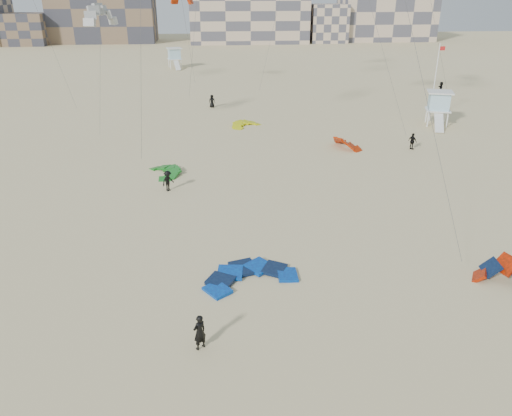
{
  "coord_description": "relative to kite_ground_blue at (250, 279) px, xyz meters",
  "views": [
    {
      "loc": [
        -1.72,
        -17.51,
        14.24
      ],
      "look_at": [
        0.49,
        6.0,
        3.76
      ],
      "focal_mm": 35.0,
      "sensor_mm": 36.0,
      "label": 1
    }
  ],
  "objects": [
    {
      "name": "ground",
      "position": [
        -0.08,
        -5.18,
        0.0
      ],
      "size": [
        320.0,
        320.0,
        0.0
      ],
      "primitive_type": "plane",
      "color": "beige",
      "rests_on": "ground"
    },
    {
      "name": "kite_ground_blue",
      "position": [
        0.0,
        0.0,
        0.0
      ],
      "size": [
        5.77,
        5.92,
        0.85
      ],
      "primitive_type": null,
      "rotation": [
        0.06,
        0.0,
        0.29
      ],
      "color": "#0053C4",
      "rests_on": "ground"
    },
    {
      "name": "kite_ground_green",
      "position": [
        -5.71,
        17.09,
        0.0
      ],
      "size": [
        4.59,
        4.43,
        1.51
      ],
      "primitive_type": null,
      "rotation": [
        0.2,
        0.0,
        -1.25
      ],
      "color": "#138225",
      "rests_on": "ground"
    },
    {
      "name": "kite_ground_red_far",
      "position": [
        11.27,
        22.92,
        0.0
      ],
      "size": [
        4.23,
        4.12,
        3.02
      ],
      "primitive_type": null,
      "rotation": [
        0.6,
        0.0,
        1.91
      ],
      "color": "red",
      "rests_on": "ground"
    },
    {
      "name": "kite_ground_yellow",
      "position": [
        2.16,
        31.95,
        0.0
      ],
      "size": [
        4.93,
        4.95,
        1.61
      ],
      "primitive_type": null,
      "rotation": [
        0.23,
        0.0,
        0.69
      ],
      "color": "#E6F407",
      "rests_on": "ground"
    },
    {
      "name": "kitesurfer_main",
      "position": [
        -2.58,
        -5.34,
        0.84
      ],
      "size": [
        0.73,
        0.69,
        1.69
      ],
      "primitive_type": "imported",
      "rotation": [
        0.0,
        0.0,
        3.78
      ],
      "color": "black",
      "rests_on": "ground"
    },
    {
      "name": "kitesurfer_c",
      "position": [
        -5.14,
        13.15,
        0.8
      ],
      "size": [
        1.16,
        1.14,
        1.6
      ],
      "primitive_type": "imported",
      "rotation": [
        0.0,
        0.0,
        0.77
      ],
      "color": "black",
      "rests_on": "ground"
    },
    {
      "name": "kitesurfer_d",
      "position": [
        17.37,
        21.71,
        0.79
      ],
      "size": [
        0.81,
        0.99,
        1.58
      ],
      "primitive_type": "imported",
      "rotation": [
        0.0,
        0.0,
        2.12
      ],
      "color": "black",
      "rests_on": "ground"
    },
    {
      "name": "kitesurfer_e",
      "position": [
        -1.44,
        41.77,
        0.82
      ],
      "size": [
        0.84,
        0.59,
        1.63
      ],
      "primitive_type": "imported",
      "rotation": [
        0.0,
        0.0,
        0.09
      ],
      "color": "black",
      "rests_on": "ground"
    },
    {
      "name": "kitesurfer_f",
      "position": [
        31.9,
        47.87,
        0.85
      ],
      "size": [
        0.83,
        1.64,
        1.69
      ],
      "primitive_type": "imported",
      "rotation": [
        0.0,
        0.0,
        -1.79
      ],
      "color": "black",
      "rests_on": "ground"
    },
    {
      "name": "kite_fly_grey",
      "position": [
        -11.69,
        28.54,
        11.66
      ],
      "size": [
        4.98,
        5.05,
        11.96
      ],
      "rotation": [
        0.0,
        0.0,
        1.0
      ],
      "color": "#B9B9B9",
      "rests_on": "ground"
    },
    {
      "name": "lifeguard_tower_near",
      "position": [
        23.58,
        30.39,
        1.87
      ],
      "size": [
        3.36,
        5.55,
        3.77
      ],
      "rotation": [
        0.0,
        0.0,
        -0.31
      ],
      "color": "white",
      "rests_on": "ground"
    },
    {
      "name": "lifeguard_tower_far",
      "position": [
        -8.05,
        76.76,
        1.85
      ],
      "size": [
        3.15,
        5.39,
        3.73
      ],
      "rotation": [
        0.0,
        0.0,
        0.22
      ],
      "color": "white",
      "rests_on": "ground"
    },
    {
      "name": "flagpole",
      "position": [
        23.57,
        32.15,
        4.52
      ],
      "size": [
        0.7,
        0.11,
        8.64
      ],
      "color": "white",
      "rests_on": "ground"
    },
    {
      "name": "condo_west_b",
      "position": [
        -30.08,
        128.82,
        9.0
      ],
      "size": [
        28.0,
        14.0,
        18.0
      ],
      "primitive_type": "cube",
      "color": "#775F48",
      "rests_on": "ground"
    },
    {
      "name": "condo_mid",
      "position": [
        9.92,
        124.82,
        6.0
      ],
      "size": [
        32.0,
        16.0,
        12.0
      ],
      "primitive_type": "cube",
      "color": "beige",
      "rests_on": "ground"
    },
    {
      "name": "condo_east",
      "position": [
        49.92,
        126.82,
        8.0
      ],
      "size": [
        26.0,
        14.0,
        16.0
      ],
      "primitive_type": "cube",
      "color": "beige",
      "rests_on": "ground"
    },
    {
      "name": "condo_fill_left",
      "position": [
        -50.08,
        122.82,
        4.0
      ],
      "size": [
        12.0,
        10.0,
        8.0
      ],
      "primitive_type": "cube",
      "color": "#775F48",
      "rests_on": "ground"
    },
    {
      "name": "condo_fill_right",
      "position": [
        31.92,
        122.82,
        5.0
      ],
      "size": [
        10.0,
        10.0,
        10.0
      ],
      "primitive_type": "cube",
      "color": "beige",
      "rests_on": "ground"
    }
  ]
}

